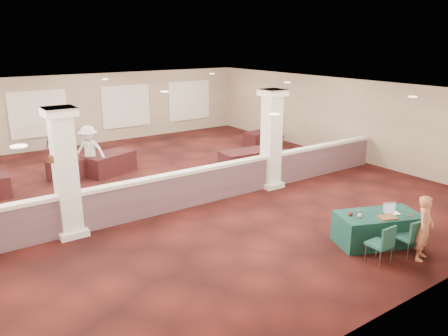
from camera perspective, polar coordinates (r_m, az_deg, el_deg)
ground at (r=14.17m, az=-7.29°, el=-3.03°), size 16.00×16.00×0.00m
wall_back at (r=21.03m, az=-17.76°, el=7.25°), size 16.00×0.04×3.20m
wall_front at (r=7.87m, az=20.86°, el=-7.92°), size 16.00×0.04×3.20m
wall_right at (r=18.70m, az=14.88°, el=6.41°), size 0.04×16.00×3.20m
ceiling at (r=13.44m, az=-7.79°, el=9.93°), size 16.00×16.00×0.02m
partition_wall at (r=12.74m, az=-4.23°, el=-2.50°), size 15.60×0.28×1.10m
column_left at (r=11.14m, az=-20.00°, el=-0.51°), size 0.72×0.72×3.20m
column_right at (r=14.14m, az=6.20°, el=3.88°), size 0.72×0.72×3.20m
sconce_left at (r=10.98m, az=-21.59°, el=1.06°), size 0.12×0.12×0.18m
sconce_right at (r=11.12m, az=-18.80°, el=1.52°), size 0.12×0.12×0.18m
near_table at (r=11.11m, az=19.39°, el=-7.46°), size 2.15×1.61×0.74m
conf_chair_main at (r=10.68m, az=23.24°, el=-8.05°), size 0.47×0.47×0.87m
conf_chair_side at (r=10.07m, az=20.06°, el=-9.04°), size 0.46×0.47×0.91m
woman at (r=10.57m, az=24.68°, el=-7.14°), size 0.62×0.52×1.48m
far_table_front_center at (r=16.39m, az=-14.68°, el=0.62°), size 2.02×1.49×0.74m
far_table_front_right at (r=16.05m, az=2.98°, el=0.90°), size 2.00×1.11×0.79m
far_table_back_center at (r=16.23m, az=-18.92°, el=0.03°), size 1.90×1.34×0.70m
far_table_back_right at (r=20.14m, az=4.89°, el=3.89°), size 1.68×1.00×0.65m
attendee_b at (r=16.00m, az=-17.20°, el=2.06°), size 1.24×1.18×1.83m
attendee_c at (r=18.50m, az=7.24°, el=4.28°), size 0.82×1.07×1.65m
attendee_d at (r=18.60m, az=-21.09°, el=3.29°), size 0.80×0.44×1.60m
laptop_base at (r=11.09m, az=21.05°, el=-5.54°), size 0.40×0.34×0.02m
laptop_screen at (r=11.14m, az=20.78°, el=-4.75°), size 0.32×0.13×0.22m
screen_glow at (r=11.14m, az=20.79°, el=-4.83°), size 0.29×0.12×0.19m
knitting at (r=10.80m, az=20.53°, el=-6.05°), size 0.49×0.43×0.03m
yarn_cream at (r=10.59m, az=17.33°, el=-5.95°), size 0.11×0.11×0.11m
yarn_red at (r=10.64m, az=16.20°, el=-5.77°), size 0.10×0.10×0.10m
yarn_grey at (r=10.82m, az=17.20°, el=-5.47°), size 0.11×0.11×0.11m
scissors at (r=11.12m, az=23.25°, el=-5.76°), size 0.12×0.07×0.01m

